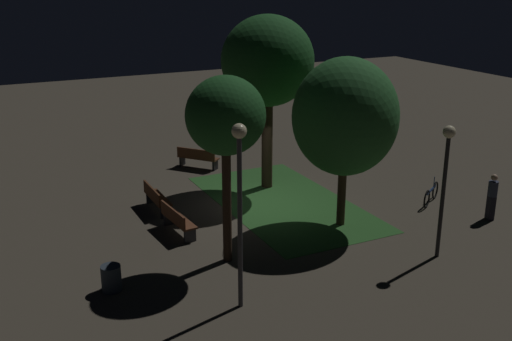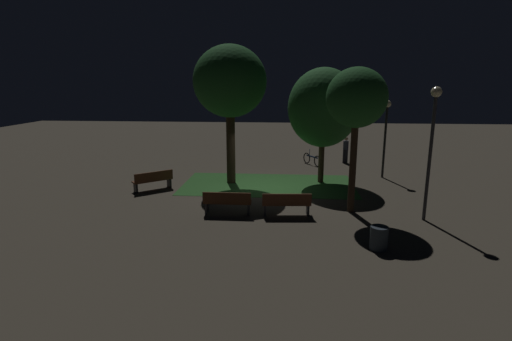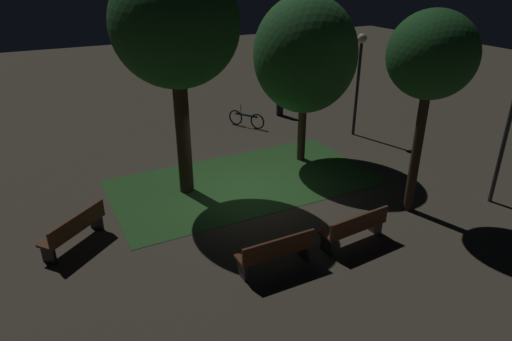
% 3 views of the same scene
% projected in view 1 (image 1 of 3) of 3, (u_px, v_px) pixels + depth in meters
% --- Properties ---
extents(ground_plane, '(60.00, 60.00, 0.00)m').
position_uv_depth(ground_plane, '(261.00, 204.00, 22.06)').
color(ground_plane, '#4C4438').
extents(grass_lawn, '(8.20, 4.35, 0.01)m').
position_uv_depth(grass_lawn, '(284.00, 202.00, 22.23)').
color(grass_lawn, '#2D6028').
rests_on(grass_lawn, ground).
extents(bench_front_right, '(1.80, 0.49, 0.88)m').
position_uv_depth(bench_front_right, '(156.00, 198.00, 21.36)').
color(bench_front_right, '#512D19').
rests_on(bench_front_right, ground).
extents(bench_lawn_edge, '(1.83, 0.62, 0.88)m').
position_uv_depth(bench_lawn_edge, '(177.00, 220.00, 19.48)').
color(bench_lawn_edge, brown).
rests_on(bench_lawn_edge, ground).
extents(bench_path_side, '(1.69, 1.52, 0.88)m').
position_uv_depth(bench_path_side, '(198.00, 157.00, 25.97)').
color(bench_path_side, brown).
rests_on(bench_path_side, ground).
extents(tree_near_wall, '(3.37, 3.37, 5.54)m').
position_uv_depth(tree_near_wall, '(345.00, 117.00, 19.21)').
color(tree_near_wall, '#423021').
rests_on(tree_near_wall, ground).
extents(tree_tall_center, '(3.43, 3.43, 6.56)m').
position_uv_depth(tree_tall_center, '(268.00, 62.00, 22.39)').
color(tree_tall_center, '#38281C').
rests_on(tree_tall_center, ground).
extents(tree_lawn_side, '(2.20, 2.20, 5.40)m').
position_uv_depth(tree_lawn_side, '(226.00, 118.00, 16.50)').
color(tree_lawn_side, '#38281C').
rests_on(tree_lawn_side, ground).
extents(lamp_post_path_center, '(0.36, 0.36, 3.97)m').
position_uv_depth(lamp_post_path_center, '(446.00, 168.00, 17.20)').
color(lamp_post_path_center, black).
rests_on(lamp_post_path_center, ground).
extents(lamp_post_plaza_east, '(0.36, 0.36, 4.72)m').
position_uv_depth(lamp_post_plaza_east, '(240.00, 187.00, 14.39)').
color(lamp_post_plaza_east, '#333338').
rests_on(lamp_post_plaza_east, ground).
extents(trash_bin, '(0.53, 0.53, 0.71)m').
position_uv_depth(trash_bin, '(111.00, 278.00, 16.02)').
color(trash_bin, '#2D3842').
rests_on(trash_bin, ground).
extents(bicycle, '(0.99, 1.49, 0.93)m').
position_uv_depth(bicycle, '(431.00, 194.00, 22.08)').
color(bicycle, black).
rests_on(bicycle, ground).
extents(pedestrian, '(0.32, 0.32, 1.61)m').
position_uv_depth(pedestrian, '(492.00, 196.00, 20.48)').
color(pedestrian, black).
rests_on(pedestrian, ground).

